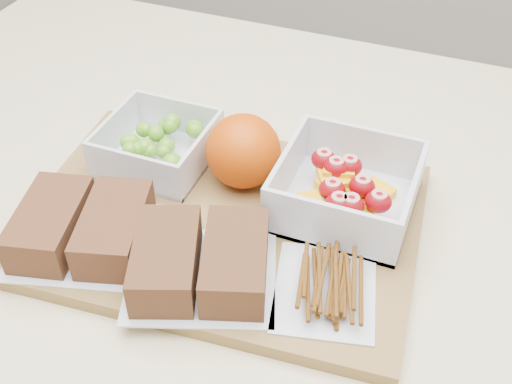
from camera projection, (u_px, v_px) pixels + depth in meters
cutting_board at (222, 221)px, 0.70m from camera, size 0.44×0.33×0.02m
grape_container at (159, 145)px, 0.75m from camera, size 0.12×0.12×0.05m
fruit_container at (346, 191)px, 0.69m from camera, size 0.14×0.14×0.06m
orange at (243, 151)px, 0.71m from camera, size 0.08×0.08×0.08m
sandwich_bag_left at (83, 227)px, 0.65m from camera, size 0.17×0.16×0.04m
sandwich_bag_center at (201, 261)px, 0.61m from camera, size 0.18×0.17×0.04m
pretzel_bag at (326, 282)px, 0.61m from camera, size 0.12×0.13×0.03m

